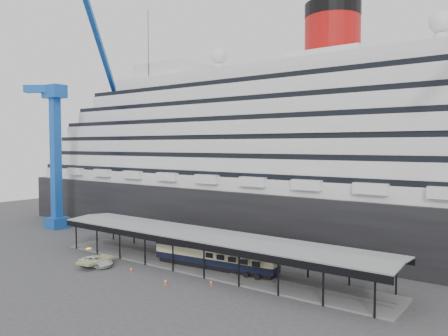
{
  "coord_description": "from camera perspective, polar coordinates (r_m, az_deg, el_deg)",
  "views": [
    {
      "loc": [
        39.93,
        -44.8,
        18.23
      ],
      "look_at": [
        1.06,
        8.0,
        14.79
      ],
      "focal_mm": 35.0,
      "sensor_mm": 36.0,
      "label": 1
    }
  ],
  "objects": [
    {
      "name": "traffic_cone_mid",
      "position": [
        59.4,
        -7.64,
        -14.5
      ],
      "size": [
        0.42,
        0.42,
        0.79
      ],
      "rotation": [
        0.0,
        0.0,
        -0.05
      ],
      "color": "#E3580C",
      "rests_on": "ground"
    },
    {
      "name": "pullman_carriage",
      "position": [
        64.81,
        -1.22,
        -11.16
      ],
      "size": [
        19.89,
        4.48,
        19.37
      ],
      "rotation": [
        0.0,
        0.0,
        0.1
      ],
      "color": "black",
      "rests_on": "ground"
    },
    {
      "name": "ground",
      "position": [
        62.71,
        -5.28,
        -13.91
      ],
      "size": [
        200.0,
        200.0,
        0.0
      ],
      "primitive_type": "plane",
      "color": "#38383B",
      "rests_on": "ground"
    },
    {
      "name": "crane_blue",
      "position": [
        101.52,
        -20.6,
        3.78
      ],
      "size": [
        22.63,
        19.19,
        47.6
      ],
      "color": "blue",
      "rests_on": "ground"
    },
    {
      "name": "traffic_cone_right",
      "position": [
        58.71,
        -1.72,
        -14.74
      ],
      "size": [
        0.39,
        0.39,
        0.69
      ],
      "rotation": [
        0.0,
        0.0,
        -0.1
      ],
      "color": "#F8450D",
      "rests_on": "ground"
    },
    {
      "name": "platform_canopy",
      "position": [
        65.77,
        -2.34,
        -10.96
      ],
      "size": [
        56.0,
        9.18,
        5.3
      ],
      "color": "slate",
      "rests_on": "ground"
    },
    {
      "name": "port_truck",
      "position": [
        69.74,
        -16.36,
        -11.63
      ],
      "size": [
        5.74,
        3.18,
        1.52
      ],
      "primitive_type": "imported",
      "rotation": [
        0.0,
        0.0,
        1.69
      ],
      "color": "silver",
      "rests_on": "ground"
    },
    {
      "name": "traffic_cone_left",
      "position": [
        65.66,
        -12.02,
        -12.85
      ],
      "size": [
        0.51,
        0.51,
        0.75
      ],
      "rotation": [
        0.0,
        0.0,
        0.43
      ],
      "color": "red",
      "rests_on": "ground"
    },
    {
      "name": "cruise_ship",
      "position": [
        86.53,
        8.93,
        3.04
      ],
      "size": [
        130.0,
        30.0,
        43.9
      ],
      "color": "black",
      "rests_on": "ground"
    }
  ]
}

